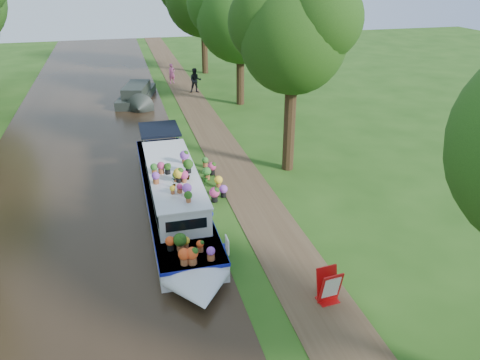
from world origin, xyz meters
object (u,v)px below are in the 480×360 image
plant_boat (174,194)px  second_boat (137,95)px  pedestrian_dark (195,81)px  pedestrian_pink (172,74)px  sandwich_board (329,288)px

plant_boat → second_boat: plant_boat is taller
plant_boat → pedestrian_dark: size_ratio=7.07×
pedestrian_pink → plant_boat: bearing=-117.6°
pedestrian_pink → pedestrian_dark: pedestrian_dark is taller
second_boat → pedestrian_dark: (4.65, 1.48, 0.46)m
sandwich_board → pedestrian_dark: (0.38, 25.86, 0.46)m
second_boat → sandwich_board: size_ratio=6.41×
sandwich_board → pedestrian_dark: bearing=83.5°
second_boat → pedestrian_pink: 6.07m
second_boat → sandwich_board: bearing=-65.4°
sandwich_board → pedestrian_pink: (-1.02, 29.49, 0.33)m
pedestrian_dark → plant_boat: bearing=-97.3°
plant_boat → sandwich_board: (3.77, -6.79, -0.33)m
pedestrian_dark → second_boat: bearing=-157.4°
plant_boat → sandwich_board: plant_boat is taller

